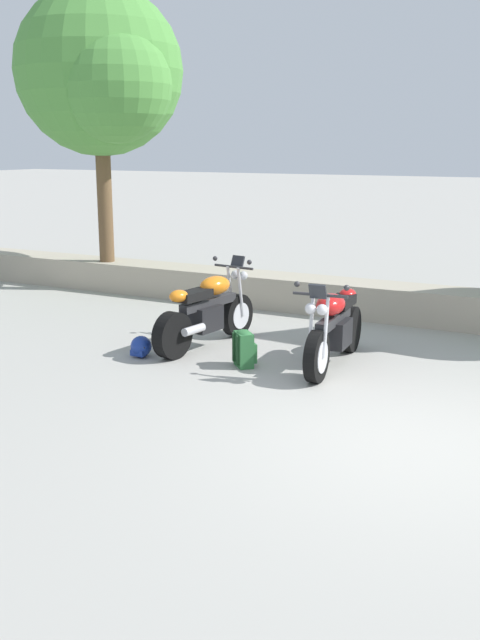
# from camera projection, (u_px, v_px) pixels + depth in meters

# --- Properties ---
(ground_plane) EXTENTS (120.00, 120.00, 0.00)m
(ground_plane) POSITION_uv_depth(u_px,v_px,m) (420.00, 442.00, 6.89)
(ground_plane) COLOR #A3A099
(motorcycle_orange_near_left) EXTENTS (0.67, 2.06, 1.18)m
(motorcycle_orange_near_left) POSITION_uv_depth(u_px,v_px,m) (208.00, 312.00, 10.09)
(motorcycle_orange_near_left) COLOR black
(motorcycle_orange_near_left) RESTS_ON ground
(motorcycle_red_centre) EXTENTS (0.67, 2.07, 1.18)m
(motorcycle_red_centre) POSITION_uv_depth(u_px,v_px,m) (334.00, 329.00, 9.17)
(motorcycle_red_centre) COLOR black
(motorcycle_red_centre) RESTS_ON ground
(rider_backpack) EXTENTS (0.35, 0.35, 0.47)m
(rider_backpack) POSITION_uv_depth(u_px,v_px,m) (244.00, 348.00, 9.21)
(rider_backpack) COLOR #2D6B38
(rider_backpack) RESTS_ON ground
(rider_helmet) EXTENTS (0.28, 0.28, 0.28)m
(rider_helmet) POSITION_uv_depth(u_px,v_px,m) (141.00, 347.00, 9.65)
(rider_helmet) COLOR navy
(rider_helmet) RESTS_ON ground
(leafy_tree_far_left) EXTENTS (3.18, 3.03, 4.99)m
(leafy_tree_far_left) POSITION_uv_depth(u_px,v_px,m) (103.00, 74.00, 13.12)
(leafy_tree_far_left) COLOR brown
(leafy_tree_far_left) RESTS_ON stone_wall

